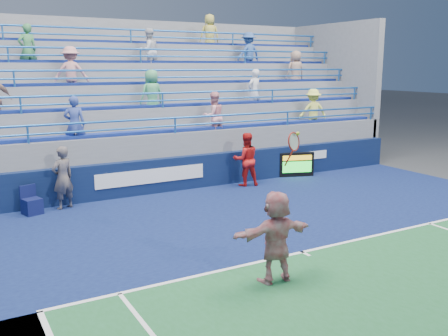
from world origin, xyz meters
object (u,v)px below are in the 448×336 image
judge_chair (32,205)px  line_judge (63,178)px  serve_speed_board (297,165)px  tennis_player (276,237)px  ball_girl (246,160)px

judge_chair → line_judge: line_judge is taller
judge_chair → line_judge: bearing=7.9°
serve_speed_board → line_judge: line_judge is taller
serve_speed_board → tennis_player: 9.25m
serve_speed_board → line_judge: bearing=-179.1°
judge_chair → ball_girl: size_ratio=0.44×
serve_speed_board → tennis_player: bearing=-129.9°
judge_chair → tennis_player: tennis_player is taller
serve_speed_board → line_judge: 8.35m
serve_speed_board → line_judge: (-8.34, -0.13, 0.45)m
judge_chair → line_judge: size_ratio=0.44×
ball_girl → judge_chair: bearing=14.5°
judge_chair → tennis_player: bearing=-64.3°
serve_speed_board → judge_chair: 9.23m
line_judge → ball_girl: (5.98, -0.14, 0.00)m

